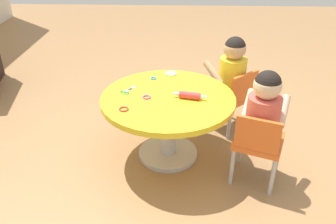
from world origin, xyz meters
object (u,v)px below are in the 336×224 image
child_chair_left (258,143)px  craft_table (168,111)px  child_chair_right (233,96)px  rolling_pin (190,95)px  seated_child_right (232,69)px  craft_scissors (127,91)px  seated_child_left (264,109)px

child_chair_left → craft_table: bearing=65.8°
child_chair_right → rolling_pin: (-0.42, 0.37, 0.21)m
seated_child_right → craft_scissors: 0.86m
craft_table → craft_scissors: 0.32m
child_chair_left → rolling_pin: bearing=61.7°
child_chair_right → craft_scissors: (-0.32, 0.81, 0.19)m
child_chair_left → seated_child_left: size_ratio=1.05×
craft_table → child_chair_left: (-0.26, -0.59, -0.08)m
child_chair_right → craft_scissors: child_chair_right is taller
craft_table → seated_child_left: (-0.23, -0.60, 0.15)m
seated_child_left → craft_scissors: 0.94m
child_chair_right → rolling_pin: size_ratio=2.34×
seated_child_right → rolling_pin: seated_child_right is taller
seated_child_right → rolling_pin: bearing=142.7°
seated_child_left → rolling_pin: 0.50m
rolling_pin → craft_scissors: bearing=78.0°
child_chair_left → seated_child_right: (0.68, 0.10, 0.23)m
seated_child_left → seated_child_right: bearing=10.0°
craft_table → seated_child_right: bearing=-49.4°
craft_table → child_chair_left: 0.65m
child_chair_left → craft_scissors: bearing=69.4°
craft_scissors → seated_child_right: bearing=-65.7°
craft_table → child_chair_right: child_chair_right is taller
craft_table → rolling_pin: rolling_pin is taller
child_chair_right → craft_scissors: bearing=111.7°
seated_child_left → seated_child_right: 0.66m
seated_child_left → seated_child_right: size_ratio=1.00×
seated_child_left → child_chair_right: seated_child_left is taller
craft_table → rolling_pin: size_ratio=4.04×
seated_child_right → craft_scissors: (-0.35, 0.78, -0.04)m
seated_child_left → child_chair_right: 0.66m
craft_table → child_chair_right: bearing=-53.0°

